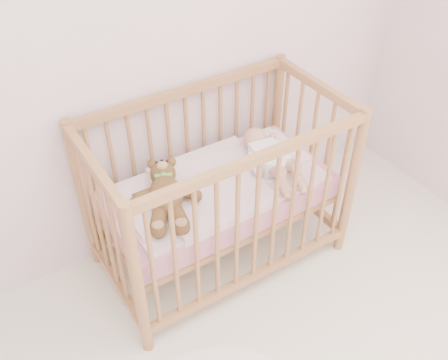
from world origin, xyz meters
TOP-DOWN VIEW (x-y plane):
  - wall_back at (0.00, 2.00)m, footprint 4.00×0.02m
  - crib at (0.43, 1.60)m, footprint 1.36×0.76m
  - mattress at (0.43, 1.60)m, footprint 1.22×0.62m
  - blanket at (0.43, 1.60)m, footprint 1.10×0.58m
  - baby at (0.75, 1.58)m, footprint 0.37×0.63m
  - teddy_bear at (0.11, 1.58)m, footprint 0.56×0.65m

SIDE VIEW (x-z plane):
  - mattress at x=0.43m, z-range 0.42..0.55m
  - crib at x=0.43m, z-range 0.00..1.00m
  - blanket at x=0.43m, z-range 0.53..0.59m
  - baby at x=0.75m, z-range 0.56..0.71m
  - teddy_bear at x=0.11m, z-range 0.57..0.72m
  - wall_back at x=0.00m, z-range 0.00..2.70m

